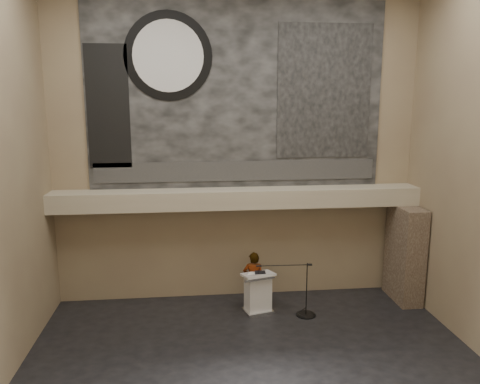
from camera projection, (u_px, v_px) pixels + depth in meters
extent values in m
plane|color=black|center=(257.00, 371.00, 9.80)|extent=(10.00, 10.00, 0.00)
cube|color=#79644D|center=(237.00, 149.00, 12.88)|extent=(10.00, 0.02, 8.50)
cube|color=#79644D|center=(312.00, 225.00, 5.08)|extent=(10.00, 0.02, 8.50)
cube|color=tan|center=(238.00, 198.00, 12.74)|extent=(10.00, 0.80, 0.50)
cylinder|color=#B2893D|center=(180.00, 210.00, 12.58)|extent=(0.04, 0.04, 0.06)
cylinder|color=#B2893D|center=(307.00, 207.00, 12.95)|extent=(0.04, 0.04, 0.06)
cube|color=black|center=(237.00, 95.00, 12.57)|extent=(8.00, 0.05, 5.00)
cube|color=#2B2B2B|center=(237.00, 171.00, 12.93)|extent=(7.76, 0.02, 0.55)
cylinder|color=black|center=(168.00, 56.00, 12.14)|extent=(2.30, 0.02, 2.30)
cylinder|color=silver|center=(168.00, 56.00, 12.13)|extent=(1.84, 0.02, 1.84)
cube|color=black|center=(324.00, 92.00, 12.77)|extent=(2.60, 0.02, 3.60)
cube|color=black|center=(108.00, 107.00, 12.23)|extent=(1.10, 0.02, 3.20)
cube|color=#44352A|center=(405.00, 253.00, 13.11)|extent=(0.60, 1.40, 2.70)
cube|color=silver|center=(258.00, 311.00, 12.51)|extent=(0.84, 0.71, 0.08)
cube|color=silver|center=(258.00, 292.00, 12.41)|extent=(0.72, 0.58, 0.96)
cube|color=silver|center=(258.00, 274.00, 12.30)|extent=(0.93, 0.76, 0.14)
cube|color=black|center=(260.00, 273.00, 12.29)|extent=(0.29, 0.24, 0.04)
cube|color=silver|center=(252.00, 274.00, 12.23)|extent=(0.28, 0.33, 0.00)
imported|color=silver|center=(254.00, 280.00, 12.68)|extent=(0.63, 0.47, 1.57)
cylinder|color=black|center=(306.00, 315.00, 12.34)|extent=(0.52, 0.52, 0.02)
cylinder|color=black|center=(307.00, 289.00, 12.20)|extent=(0.03, 0.03, 1.44)
cylinder|color=black|center=(283.00, 265.00, 12.02)|extent=(1.41, 0.07, 0.02)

